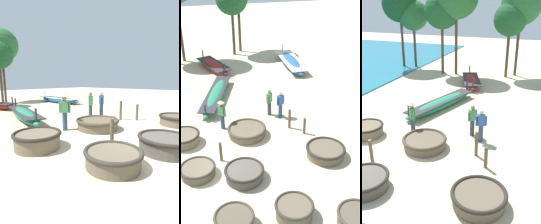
{
  "view_description": "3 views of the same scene",
  "coord_description": "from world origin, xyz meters",
  "views": [
    {
      "loc": [
        -4.77,
        -2.26,
        2.21
      ],
      "look_at": [
        1.58,
        3.22,
        0.71
      ],
      "focal_mm": 28.0,
      "sensor_mm": 36.0,
      "label": 1
    },
    {
      "loc": [
        -0.7,
        -10.79,
        8.86
      ],
      "look_at": [
        2.9,
        3.46,
        0.72
      ],
      "focal_mm": 50.0,
      "sensor_mm": 36.0,
      "label": 2
    },
    {
      "loc": [
        6.19,
        -6.52,
        6.09
      ],
      "look_at": [
        2.1,
        4.24,
        1.17
      ],
      "focal_mm": 42.0,
      "sensor_mm": 36.0,
      "label": 3
    }
  ],
  "objects": [
    {
      "name": "tree_left_mid",
      "position": [
        3.39,
        16.51,
        5.73
      ],
      "size": [
        3.24,
        3.24,
        7.37
      ],
      "color": "#4C3D2D",
      "rests_on": "ground"
    },
    {
      "name": "coracle_front_left",
      "position": [
        -1.71,
        2.67,
        0.3
      ],
      "size": [
        1.6,
        1.6,
        0.56
      ],
      "color": "brown",
      "rests_on": "ground"
    },
    {
      "name": "fisherman_standing_left",
      "position": [
        3.62,
        4.04,
        0.84
      ],
      "size": [
        0.49,
        0.34,
        1.57
      ],
      "color": "#2D425B",
      "rests_on": "ground"
    },
    {
      "name": "mooring_post_shoreline",
      "position": [
        4.36,
        2.06,
        0.45
      ],
      "size": [
        0.14,
        0.14,
        0.91
      ],
      "primitive_type": "cylinder",
      "color": "brown",
      "rests_on": "ground"
    },
    {
      "name": "long_boat_white_hull",
      "position": [
        0.31,
        7.22,
        0.29
      ],
      "size": [
        2.63,
        5.89,
        1.0
      ],
      "color": "#237551",
      "rests_on": "ground"
    },
    {
      "name": "mooring_post_mid_beach",
      "position": [
        3.77,
        2.78,
        0.55
      ],
      "size": [
        0.14,
        0.14,
        1.11
      ],
      "primitive_type": "cylinder",
      "color": "brown",
      "rests_on": "ground"
    },
    {
      "name": "tree_leftmost",
      "position": [
        -7.31,
        15.81,
        5.79
      ],
      "size": [
        3.27,
        3.27,
        7.45
      ],
      "color": "#4C3D2D",
      "rests_on": "ground"
    },
    {
      "name": "tree_tall_back",
      "position": [
        -2.8,
        14.9,
        5.27
      ],
      "size": [
        2.98,
        2.98,
        6.79
      ],
      "color": "#4C3D2D",
      "rests_on": "ground"
    },
    {
      "name": "tree_center",
      "position": [
        2.73,
        15.72,
        4.65
      ],
      "size": [
        2.63,
        2.63,
        6.0
      ],
      "color": "#4C3D2D",
      "rests_on": "ground"
    },
    {
      "name": "coracle_far_left",
      "position": [
        4.65,
        -0.02,
        0.28
      ],
      "size": [
        1.84,
        1.84,
        0.52
      ],
      "color": "brown",
      "rests_on": "ground"
    },
    {
      "name": "long_boat_blue_hull",
      "position": [
        0.62,
        12.42,
        0.31
      ],
      "size": [
        2.55,
        4.28,
        1.06
      ],
      "color": "maroon",
      "rests_on": "ground"
    },
    {
      "name": "coracle_far_right",
      "position": [
        1.44,
        2.6,
        0.27
      ],
      "size": [
        2.0,
        2.0,
        0.49
      ],
      "color": "brown",
      "rests_on": "ground"
    },
    {
      "name": "mooring_post_inland",
      "position": [
        -0.08,
        0.81,
        0.5
      ],
      "size": [
        0.14,
        0.14,
        1.0
      ],
      "primitive_type": "cylinder",
      "color": "brown",
      "rests_on": "ground"
    },
    {
      "name": "fisherman_by_coracle",
      "position": [
        0.32,
        3.6,
        0.96
      ],
      "size": [
        0.39,
        0.42,
        1.67
      ],
      "color": "#2D425B",
      "rests_on": "ground"
    },
    {
      "name": "fisherman_crouching",
      "position": [
        3.09,
        4.45,
        0.84
      ],
      "size": [
        0.38,
        0.44,
        1.57
      ],
      "color": "#383842",
      "rests_on": "ground"
    },
    {
      "name": "coracle_upturned",
      "position": [
        0.74,
        -0.64,
        0.29
      ],
      "size": [
        1.7,
        1.7,
        0.53
      ],
      "color": "#4C473F",
      "rests_on": "ground"
    },
    {
      "name": "tree_right_mid",
      "position": [
        -6.14,
        16.06,
        4.8
      ],
      "size": [
        2.72,
        2.72,
        6.19
      ],
      "color": "#4C3D2D",
      "rests_on": "ground"
    }
  ]
}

